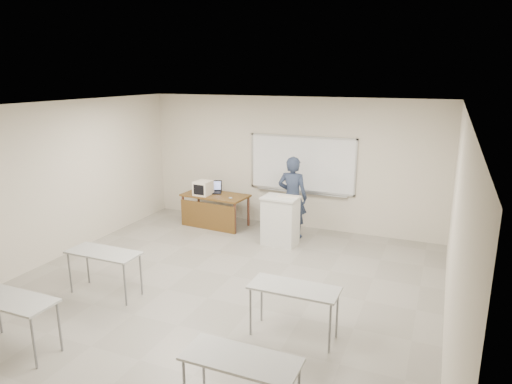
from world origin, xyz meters
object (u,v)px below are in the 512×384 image
at_px(podium, 280,221).
at_px(laptop, 215,190).
at_px(mouse, 231,198).
at_px(crt_monitor, 203,188).
at_px(instructor_desk, 213,204).
at_px(presenter, 292,197).
at_px(keyboard, 289,196).
at_px(whiteboard, 302,165).

xyz_separation_m(podium, laptop, (-1.93, 0.74, 0.29)).
bearing_deg(mouse, crt_monitor, 168.76).
height_order(instructor_desk, presenter, presenter).
relative_size(mouse, keyboard, 0.22).
height_order(whiteboard, instructor_desk, whiteboard).
relative_size(whiteboard, instructor_desk, 1.63).
distance_m(whiteboard, instructor_desk, 2.24).
bearing_deg(presenter, whiteboard, -89.08).
relative_size(whiteboard, mouse, 26.42).
distance_m(crt_monitor, keyboard, 2.26).
distance_m(crt_monitor, mouse, 0.76).
bearing_deg(whiteboard, podium, -92.54).
bearing_deg(podium, whiteboard, 90.02).
height_order(podium, keyboard, keyboard).
relative_size(podium, laptop, 2.83).
distance_m(laptop, mouse, 0.69).
distance_m(whiteboard, keyboard, 1.26).
bearing_deg(keyboard, mouse, 160.26).
bearing_deg(laptop, mouse, -52.85).
height_order(mouse, presenter, presenter).
bearing_deg(presenter, instructor_desk, 1.53).
relative_size(crt_monitor, mouse, 4.34).
bearing_deg(whiteboard, presenter, -88.38).
height_order(mouse, keyboard, keyboard).
bearing_deg(keyboard, crt_monitor, 162.16).
bearing_deg(keyboard, laptop, 154.15).
xyz_separation_m(whiteboard, instructor_desk, (-1.88, -0.78, -0.92)).
xyz_separation_m(crt_monitor, laptop, (0.15, 0.28, -0.10)).
bearing_deg(instructor_desk, laptop, 114.83).
height_order(whiteboard, mouse, whiteboard).
relative_size(whiteboard, presenter, 1.38).
bearing_deg(podium, presenter, 84.70).
relative_size(crt_monitor, laptop, 1.12).
bearing_deg(podium, keyboard, 30.63).
bearing_deg(whiteboard, keyboard, -85.39).
bearing_deg(presenter, mouse, 5.84).
height_order(instructor_desk, crt_monitor, crt_monitor).
distance_m(podium, keyboard, 0.55).
bearing_deg(mouse, podium, -21.48).
height_order(whiteboard, podium, whiteboard).
bearing_deg(laptop, crt_monitor, -139.55).
bearing_deg(presenter, podium, 81.43).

